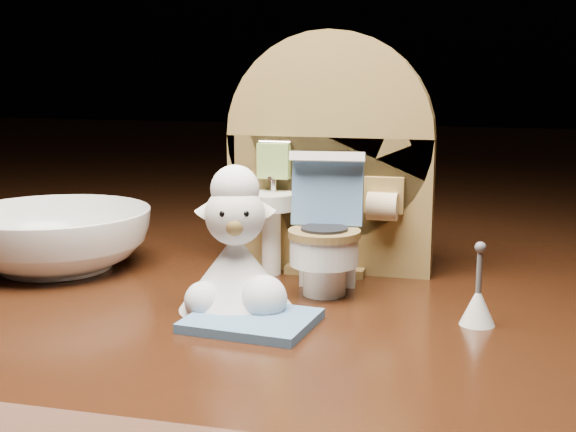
# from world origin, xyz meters

# --- Properties ---
(backdrop_panel) EXTENTS (0.13, 0.05, 0.15)m
(backdrop_panel) POSITION_xyz_m (-0.00, 0.06, 0.07)
(backdrop_panel) COLOR olive
(backdrop_panel) RESTS_ON ground
(toy_toilet) EXTENTS (0.04, 0.05, 0.08)m
(toy_toilet) POSITION_xyz_m (0.01, 0.02, 0.03)
(toy_toilet) COLOR white
(toy_toilet) RESTS_ON ground
(bath_mat) EXTENTS (0.07, 0.06, 0.00)m
(bath_mat) POSITION_xyz_m (-0.02, -0.05, 0.00)
(bath_mat) COLOR #4C739D
(bath_mat) RESTS_ON ground
(toilet_brush) EXTENTS (0.02, 0.02, 0.04)m
(toilet_brush) POSITION_xyz_m (0.10, -0.02, 0.01)
(toilet_brush) COLOR white
(toilet_brush) RESTS_ON ground
(plush_lamb) EXTENTS (0.06, 0.06, 0.08)m
(plush_lamb) POSITION_xyz_m (-0.03, -0.03, 0.03)
(plush_lamb) COLOR white
(plush_lamb) RESTS_ON ground
(ceramic_bowl) EXTENTS (0.15, 0.15, 0.04)m
(ceramic_bowl) POSITION_xyz_m (-0.17, 0.02, 0.02)
(ceramic_bowl) COLOR white
(ceramic_bowl) RESTS_ON ground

